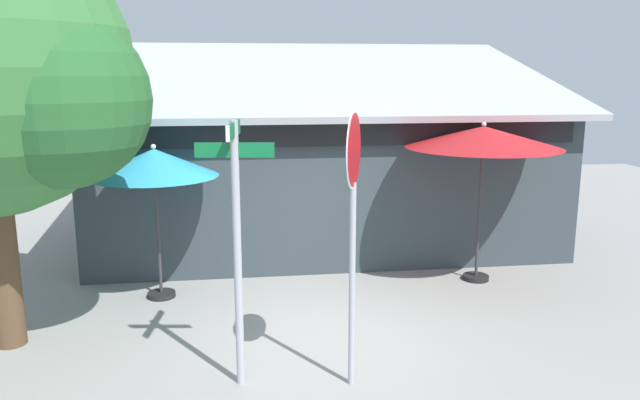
# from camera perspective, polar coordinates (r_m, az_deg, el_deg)

# --- Properties ---
(ground_plane) EXTENTS (28.00, 28.00, 0.10)m
(ground_plane) POSITION_cam_1_polar(r_m,az_deg,el_deg) (8.76, -0.38, -12.29)
(ground_plane) COLOR gray
(cafe_building) EXTENTS (9.39, 5.62, 4.20)m
(cafe_building) POSITION_cam_1_polar(r_m,az_deg,el_deg) (13.10, 0.04, 3.06)
(cafe_building) COLOR #333D42
(cafe_building) RESTS_ON ground
(street_sign_post) EXTENTS (0.85, 0.91, 3.02)m
(street_sign_post) POSITION_cam_1_polar(r_m,az_deg,el_deg) (6.81, -7.72, -2.56)
(street_sign_post) COLOR #A8AAB2
(street_sign_post) RESTS_ON ground
(stop_sign) EXTENTS (0.31, 0.79, 3.12)m
(stop_sign) POSITION_cam_1_polar(r_m,az_deg,el_deg) (6.67, 3.08, 0.38)
(stop_sign) COLOR #A8AAB2
(stop_sign) RESTS_ON ground
(patio_umbrella_teal_left) EXTENTS (1.95, 1.95, 2.45)m
(patio_umbrella_teal_left) POSITION_cam_1_polar(r_m,az_deg,el_deg) (9.74, -15.08, 3.22)
(patio_umbrella_teal_left) COLOR black
(patio_umbrella_teal_left) RESTS_ON ground
(patio_umbrella_crimson_center) EXTENTS (2.58, 2.58, 2.72)m
(patio_umbrella_crimson_center) POSITION_cam_1_polar(r_m,az_deg,el_deg) (10.54, 14.87, 5.56)
(patio_umbrella_crimson_center) COLOR black
(patio_umbrella_crimson_center) RESTS_ON ground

